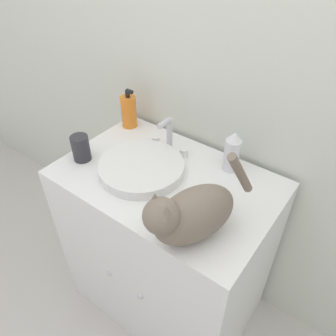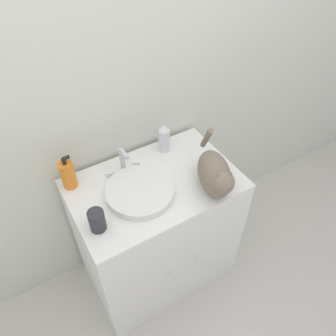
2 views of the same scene
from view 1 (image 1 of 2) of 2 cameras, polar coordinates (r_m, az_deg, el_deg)
name	(u,v)px [view 1 (image 1 of 2)]	position (r m, az deg, el deg)	size (l,w,h in m)	color
ground_plane	(133,336)	(1.78, -6.10, -27.12)	(8.00, 8.00, 0.00)	beige
wall_back	(219,40)	(1.25, 8.89, 21.21)	(6.00, 0.05, 2.50)	silver
vanity_cabinet	(166,246)	(1.53, -0.29, -13.49)	(0.83, 0.55, 0.83)	white
sink_basin	(142,168)	(1.24, -4.63, 0.09)	(0.32, 0.32, 0.04)	white
faucet	(169,138)	(1.32, 0.10, 5.32)	(0.18, 0.09, 0.16)	silver
cat	(191,214)	(0.96, 3.97, -7.93)	(0.23, 0.39, 0.26)	#7A6B5B
soap_bottle	(129,111)	(1.50, -6.83, 9.81)	(0.07, 0.07, 0.18)	orange
spray_bottle	(232,152)	(1.24, 11.12, 2.79)	(0.06, 0.06, 0.17)	silver
cup	(81,148)	(1.33, -14.95, 3.37)	(0.07, 0.07, 0.11)	#2D2D33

